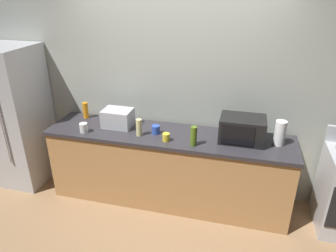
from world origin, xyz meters
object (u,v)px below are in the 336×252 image
Objects in this scene: toaster_oven at (118,118)px; bottle_vinegar at (139,127)px; paper_towel_roll at (280,133)px; bottle_olive_oil at (194,136)px; microwave at (242,129)px; bottle_dish_soap at (86,110)px; mug_blue at (156,130)px; refrigerator at (14,116)px; mug_white at (84,128)px; mug_yellow at (166,137)px.

toaster_oven is 0.37m from bottle_vinegar.
paper_towel_roll reaches higher than bottle_vinegar.
paper_towel_roll is 1.26× the size of bottle_olive_oil.
microwave is 0.54m from bottle_olive_oil.
bottle_dish_soap reaches higher than mug_blue.
refrigerator reaches higher than mug_white.
paper_towel_roll reaches higher than mug_white.
paper_towel_roll is at bearing 10.48° from mug_yellow.
bottle_dish_soap is at bearing 164.45° from toaster_oven.
microwave is at bearing 8.09° from bottle_vinegar.
mug_white is at bearing -179.90° from bottle_olive_oil.
microwave is 1.95m from bottle_dish_soap.
toaster_oven is at bearing 160.78° from mug_yellow.
microwave and paper_towel_roll have the same top height.
mug_white is (-0.64, -0.08, -0.04)m from bottle_vinegar.
toaster_oven is 1.74× the size of bottle_vinegar.
mug_blue is at bearing 159.92° from bottle_olive_oil.
microwave is 2.25× the size of bottle_olive_oil.
refrigerator is 1.42m from toaster_oven.
bottle_vinegar is at bearing -151.61° from mug_blue.
bottle_olive_oil is at bearing 0.10° from mug_white.
toaster_oven is 0.99m from bottle_olive_oil.
bottle_olive_oil is (1.45, -0.39, 0.01)m from bottle_dish_soap.
bottle_dish_soap reaches higher than bottle_vinegar.
refrigerator is 2.08m from mug_yellow.
refrigerator is 2.87m from microwave.
mug_blue is (-0.47, 0.17, -0.06)m from bottle_olive_oil.
microwave is 2.46× the size of bottle_vinegar.
bottle_olive_oil reaches higher than bottle_dish_soap.
mug_blue is at bearing 137.34° from mug_yellow.
toaster_oven is 3.11× the size of mug_white.
toaster_oven is 1.68× the size of bottle_dish_soap.
microwave is 5.44× the size of mug_yellow.
paper_towel_roll is at bearing 3.01° from mug_blue.
bottle_dish_soap is 1.50m from bottle_olive_oil.
mug_white is 1.13× the size of mug_blue.
toaster_oven is at bearing 170.75° from mug_blue.
refrigerator reaches higher than microwave.
mug_white is (-1.76, -0.24, -0.08)m from microwave.
bottle_olive_oil is 1.95× the size of mug_white.
bottle_vinegar reaches higher than mug_blue.
refrigerator is 16.44× the size of mug_white.
mug_white is (0.18, -0.39, -0.05)m from bottle_dish_soap.
mug_yellow is 0.22m from mug_blue.
mug_white is at bearing -178.53° from mug_yellow.
paper_towel_roll is (0.39, 0.00, 0.00)m from microwave.
toaster_oven is at bearing 179.69° from paper_towel_roll.
toaster_oven is 3.85× the size of mug_yellow.
bottle_vinegar is at bearing -27.74° from toaster_oven.
mug_yellow is (0.65, -0.23, -0.06)m from toaster_oven.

